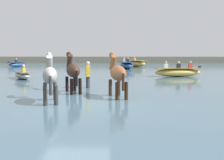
{
  "coord_description": "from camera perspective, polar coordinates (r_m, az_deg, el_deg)",
  "views": [
    {
      "loc": [
        1.48,
        -9.05,
        2.01
      ],
      "look_at": [
        1.3,
        2.47,
        0.83
      ],
      "focal_mm": 41.99,
      "sensor_mm": 36.0,
      "label": 1
    }
  ],
  "objects": [
    {
      "name": "horse_trailing_chestnut",
      "position": [
        9.94,
        1.18,
        1.27
      ],
      "size": [
        0.85,
        1.9,
        2.06
      ],
      "color": "brown",
      "rests_on": "ground"
    },
    {
      "name": "ground_plane",
      "position": [
        9.39,
        -8.24,
        -6.58
      ],
      "size": [
        120.0,
        120.0,
        0.0
      ],
      "primitive_type": "plane",
      "color": "gray"
    },
    {
      "name": "boat_near_starboard",
      "position": [
        33.33,
        5.04,
        3.62
      ],
      "size": [
        3.18,
        3.72,
        1.26
      ],
      "color": "gold",
      "rests_on": "water_surface"
    },
    {
      "name": "person_onlooker_left",
      "position": [
        12.68,
        -5.26,
        0.65
      ],
      "size": [
        0.27,
        0.36,
        1.63
      ],
      "color": "#383842",
      "rests_on": "ground"
    },
    {
      "name": "boat_far_offshore",
      "position": [
        28.59,
        3.19,
        3.23
      ],
      "size": [
        1.78,
        3.6,
        1.22
      ],
      "color": "#28518E",
      "rests_on": "water_surface"
    },
    {
      "name": "horse_lead_grey",
      "position": [
        9.2,
        -13.35,
        0.69
      ],
      "size": [
        0.85,
        1.89,
        2.04
      ],
      "color": "gray",
      "rests_on": "ground"
    },
    {
      "name": "boat_distant_east",
      "position": [
        34.65,
        -19.98,
        3.2
      ],
      "size": [
        2.01,
        2.69,
        1.05
      ],
      "color": "#28518E",
      "rests_on": "water_surface"
    },
    {
      "name": "water_surface",
      "position": [
        19.2,
        -3.53,
        0.32
      ],
      "size": [
        90.0,
        90.0,
        0.33
      ],
      "primitive_type": "cube",
      "color": "#476675",
      "rests_on": "ground"
    },
    {
      "name": "boat_mid_channel",
      "position": [
        18.26,
        -18.91,
        1.06
      ],
      "size": [
        2.02,
        2.52,
        0.96
      ],
      "color": "#B2AD9E",
      "rests_on": "water_surface"
    },
    {
      "name": "far_shoreline",
      "position": [
        45.32,
        -0.99,
        4.22
      ],
      "size": [
        80.0,
        2.4,
        1.44
      ],
      "primitive_type": "cube",
      "color": "#706B5B",
      "rests_on": "ground"
    },
    {
      "name": "horse_flank_dark_bay",
      "position": [
        11.27,
        -8.56,
        1.82
      ],
      "size": [
        1.01,
        1.9,
        2.08
      ],
      "color": "#382319",
      "rests_on": "ground"
    },
    {
      "name": "boat_distant_west",
      "position": [
        19.51,
        14.16,
        1.7
      ],
      "size": [
        3.5,
        1.49,
        1.11
      ],
      "color": "gold",
      "rests_on": "water_surface"
    }
  ]
}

